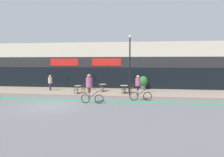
{
  "coord_description": "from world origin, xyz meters",
  "views": [
    {
      "loc": [
        6.67,
        -14.77,
        3.21
      ],
      "look_at": [
        3.84,
        5.18,
        1.63
      ],
      "focal_mm": 35.0,
      "sensor_mm": 36.0,
      "label": 1
    }
  ],
  "objects_px": {
    "bistro_table_1": "(103,86)",
    "cyclist_0": "(139,86)",
    "planter_pot": "(143,82)",
    "cafe_chair_2_side": "(131,88)",
    "cafe_chair_0_near": "(76,89)",
    "pedestrian_near_end": "(88,81)",
    "cafe_chair_2_near": "(124,88)",
    "bistro_table_2": "(124,87)",
    "bistro_table_0": "(78,88)",
    "pedestrian_far_end": "(50,81)",
    "cafe_chair_1_near": "(101,87)",
    "cafe_chair_0_side": "(84,88)",
    "lamp_post": "(130,61)",
    "cyclist_2": "(90,86)"
  },
  "relations": [
    {
      "from": "bistro_table_1",
      "to": "cyclist_0",
      "type": "height_order",
      "value": "cyclist_0"
    },
    {
      "from": "planter_pot",
      "to": "cafe_chair_2_side",
      "type": "bearing_deg",
      "value": -111.23
    },
    {
      "from": "cafe_chair_0_near",
      "to": "pedestrian_near_end",
      "type": "bearing_deg",
      "value": -9.7
    },
    {
      "from": "cyclist_0",
      "to": "cafe_chair_2_near",
      "type": "bearing_deg",
      "value": 115.88
    },
    {
      "from": "bistro_table_2",
      "to": "cafe_chair_2_side",
      "type": "relative_size",
      "value": 0.86
    },
    {
      "from": "bistro_table_0",
      "to": "pedestrian_far_end",
      "type": "bearing_deg",
      "value": 154.91
    },
    {
      "from": "bistro_table_0",
      "to": "bistro_table_1",
      "type": "xyz_separation_m",
      "value": [
        2.13,
        1.76,
        0.0
      ]
    },
    {
      "from": "bistro_table_0",
      "to": "cafe_chair_2_near",
      "type": "relative_size",
      "value": 0.82
    },
    {
      "from": "cyclist_0",
      "to": "cafe_chair_1_near",
      "type": "bearing_deg",
      "value": 133.39
    },
    {
      "from": "cafe_chair_0_side",
      "to": "cyclist_0",
      "type": "distance_m",
      "value": 5.89
    },
    {
      "from": "cafe_chair_0_side",
      "to": "pedestrian_near_end",
      "type": "bearing_deg",
      "value": -89.69
    },
    {
      "from": "cafe_chair_0_near",
      "to": "lamp_post",
      "type": "bearing_deg",
      "value": -94.48
    },
    {
      "from": "cafe_chair_1_near",
      "to": "planter_pot",
      "type": "bearing_deg",
      "value": -50.52
    },
    {
      "from": "cafe_chair_2_near",
      "to": "pedestrian_far_end",
      "type": "relative_size",
      "value": 0.55
    },
    {
      "from": "planter_pot",
      "to": "cafe_chair_1_near",
      "type": "bearing_deg",
      "value": -146.41
    },
    {
      "from": "cafe_chair_2_near",
      "to": "lamp_post",
      "type": "distance_m",
      "value": 2.79
    },
    {
      "from": "lamp_post",
      "to": "cafe_chair_1_near",
      "type": "bearing_deg",
      "value": 149.14
    },
    {
      "from": "planter_pot",
      "to": "lamp_post",
      "type": "xyz_separation_m",
      "value": [
        -1.24,
        -4.54,
        2.32
      ]
    },
    {
      "from": "bistro_table_1",
      "to": "lamp_post",
      "type": "bearing_deg",
      "value": -39.06
    },
    {
      "from": "cafe_chair_2_side",
      "to": "pedestrian_near_end",
      "type": "xyz_separation_m",
      "value": [
        -4.77,
        2.01,
        0.44
      ]
    },
    {
      "from": "cafe_chair_2_near",
      "to": "pedestrian_far_end",
      "type": "bearing_deg",
      "value": 83.88
    },
    {
      "from": "cafe_chair_0_near",
      "to": "cafe_chair_0_side",
      "type": "bearing_deg",
      "value": -48.76
    },
    {
      "from": "bistro_table_1",
      "to": "cafe_chair_0_side",
      "type": "relative_size",
      "value": 0.83
    },
    {
      "from": "bistro_table_0",
      "to": "cafe_chair_0_near",
      "type": "distance_m",
      "value": 0.63
    },
    {
      "from": "cafe_chair_0_near",
      "to": "pedestrian_far_end",
      "type": "xyz_separation_m",
      "value": [
        -3.56,
        2.29,
        0.46
      ]
    },
    {
      "from": "bistro_table_1",
      "to": "cafe_chair_0_side",
      "type": "height_order",
      "value": "cafe_chair_0_side"
    },
    {
      "from": "cafe_chair_1_near",
      "to": "pedestrian_far_end",
      "type": "relative_size",
      "value": 0.55
    },
    {
      "from": "pedestrian_far_end",
      "to": "bistro_table_2",
      "type": "bearing_deg",
      "value": 169.77
    },
    {
      "from": "bistro_table_0",
      "to": "cyclist_0",
      "type": "xyz_separation_m",
      "value": [
        5.93,
        -2.49,
        0.52
      ]
    },
    {
      "from": "cafe_chair_1_near",
      "to": "bistro_table_0",
      "type": "bearing_deg",
      "value": 123.93
    },
    {
      "from": "cafe_chair_0_near",
      "to": "cyclist_0",
      "type": "xyz_separation_m",
      "value": [
        5.93,
        -1.86,
        0.53
      ]
    },
    {
      "from": "bistro_table_1",
      "to": "cafe_chair_2_near",
      "type": "distance_m",
      "value": 2.82
    },
    {
      "from": "bistro_table_0",
      "to": "cyclist_2",
      "type": "xyz_separation_m",
      "value": [
        2.24,
        -4.22,
        0.69
      ]
    },
    {
      "from": "bistro_table_1",
      "to": "planter_pot",
      "type": "distance_m",
      "value": 4.71
    },
    {
      "from": "cyclist_0",
      "to": "cyclist_2",
      "type": "distance_m",
      "value": 4.08
    },
    {
      "from": "bistro_table_0",
      "to": "bistro_table_2",
      "type": "distance_m",
      "value": 4.54
    },
    {
      "from": "planter_pot",
      "to": "pedestrian_near_end",
      "type": "distance_m",
      "value": 6.09
    },
    {
      "from": "bistro_table_1",
      "to": "lamp_post",
      "type": "relative_size",
      "value": 0.14
    },
    {
      "from": "cafe_chair_0_near",
      "to": "planter_pot",
      "type": "height_order",
      "value": "planter_pot"
    },
    {
      "from": "cafe_chair_2_near",
      "to": "cafe_chair_2_side",
      "type": "bearing_deg",
      "value": -41.12
    },
    {
      "from": "bistro_table_0",
      "to": "cyclist_0",
      "type": "distance_m",
      "value": 6.45
    },
    {
      "from": "bistro_table_0",
      "to": "cafe_chair_2_near",
      "type": "distance_m",
      "value": 4.47
    },
    {
      "from": "cafe_chair_0_side",
      "to": "bistro_table_2",
      "type": "bearing_deg",
      "value": -174.4
    },
    {
      "from": "bistro_table_1",
      "to": "cyclist_0",
      "type": "bearing_deg",
      "value": -48.16
    },
    {
      "from": "cafe_chair_0_side",
      "to": "pedestrian_far_end",
      "type": "distance_m",
      "value": 4.52
    },
    {
      "from": "bistro_table_2",
      "to": "lamp_post",
      "type": "xyz_separation_m",
      "value": [
        0.6,
        -1.42,
        2.58
      ]
    },
    {
      "from": "pedestrian_near_end",
      "to": "pedestrian_far_end",
      "type": "distance_m",
      "value": 4.04
    },
    {
      "from": "bistro_table_1",
      "to": "pedestrian_near_end",
      "type": "height_order",
      "value": "pedestrian_near_end"
    },
    {
      "from": "cafe_chair_0_side",
      "to": "cafe_chair_2_near",
      "type": "relative_size",
      "value": 1.0
    },
    {
      "from": "bistro_table_1",
      "to": "cafe_chair_0_near",
      "type": "distance_m",
      "value": 3.19
    }
  ]
}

